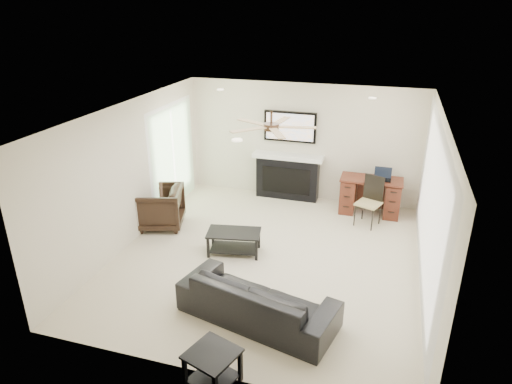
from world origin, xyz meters
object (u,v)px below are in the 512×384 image
fireplace_unit (288,157)px  desk (370,196)px  sofa (257,300)px  armchair (159,207)px  coffee_table (234,242)px

fireplace_unit → desk: fireplace_unit is taller
sofa → armchair: armchair is taller
sofa → desk: size_ratio=1.77×
coffee_table → sofa: bearing=-71.4°
coffee_table → fireplace_unit: (0.32, 2.60, 0.75)m
sofa → fireplace_unit: size_ratio=1.13×
sofa → fireplace_unit: bearing=-68.4°
fireplace_unit → sofa: bearing=-82.2°
fireplace_unit → coffee_table: bearing=-97.1°
coffee_table → fireplace_unit: 2.73m
armchair → coffee_table: 1.80m
armchair → desk: (3.82, 1.75, -0.01)m
sofa → coffee_table: 1.84m
sofa → fireplace_unit: fireplace_unit is taller
fireplace_unit → desk: bearing=-9.6°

